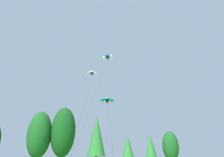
# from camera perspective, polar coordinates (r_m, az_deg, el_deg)

# --- Properties ---
(treeline_tree_e) EXTENTS (5.51, 5.51, 13.75)m
(treeline_tree_e) POSITION_cam_1_polar(r_m,az_deg,el_deg) (52.24, -19.75, -14.59)
(treeline_tree_e) COLOR #472D19
(treeline_tree_e) RESTS_ON ground_plane
(treeline_tree_f) EXTENTS (5.87, 5.87, 15.08)m
(treeline_tree_f) POSITION_cam_1_polar(r_m,az_deg,el_deg) (52.13, -13.56, -14.33)
(treeline_tree_f) COLOR #472D19
(treeline_tree_f) RESTS_ON ground_plane
(treeline_tree_g) EXTENTS (4.69, 4.69, 14.05)m
(treeline_tree_g) POSITION_cam_1_polar(r_m,az_deg,el_deg) (55.75, -4.35, -15.66)
(treeline_tree_g) COLOR #472D19
(treeline_tree_g) RESTS_ON ground_plane
(treeline_tree_h) EXTENTS (3.56, 3.56, 8.89)m
(treeline_tree_h) POSITION_cam_1_polar(r_m,az_deg,el_deg) (55.15, 4.46, -18.96)
(treeline_tree_h) COLOR #472D19
(treeline_tree_h) RESTS_ON ground_plane
(treeline_tree_i) EXTENTS (3.84, 3.84, 10.17)m
(treeline_tree_i) POSITION_cam_1_polar(r_m,az_deg,el_deg) (64.91, 10.78, -18.41)
(treeline_tree_i) COLOR #472D19
(treeline_tree_i) RESTS_ON ground_plane
(treeline_tree_j) EXTENTS (4.76, 4.76, 10.95)m
(treeline_tree_j) POSITION_cam_1_polar(r_m,az_deg,el_deg) (65.89, 16.11, -17.78)
(treeline_tree_j) COLOR #472D19
(treeline_tree_j) RESTS_ON ground_plane
(parafoil_kite_high_white) EXTENTS (10.39, 19.21, 21.25)m
(parafoil_kite_high_white) POSITION_cam_1_polar(r_m,az_deg,el_deg) (48.28, -5.65, 1.50)
(parafoil_kite_high_white) COLOR white
(parafoil_kite_mid_teal) EXTENTS (5.58, 12.39, 11.74)m
(parafoil_kite_mid_teal) POSITION_cam_1_polar(r_m,az_deg,el_deg) (36.75, -1.35, -6.16)
(parafoil_kite_mid_teal) COLOR teal
(parafoil_kite_far_blue_white) EXTENTS (10.14, 10.83, 21.43)m
(parafoil_kite_far_blue_white) POSITION_cam_1_polar(r_m,az_deg,el_deg) (41.07, -1.25, 6.00)
(parafoil_kite_far_blue_white) COLOR blue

